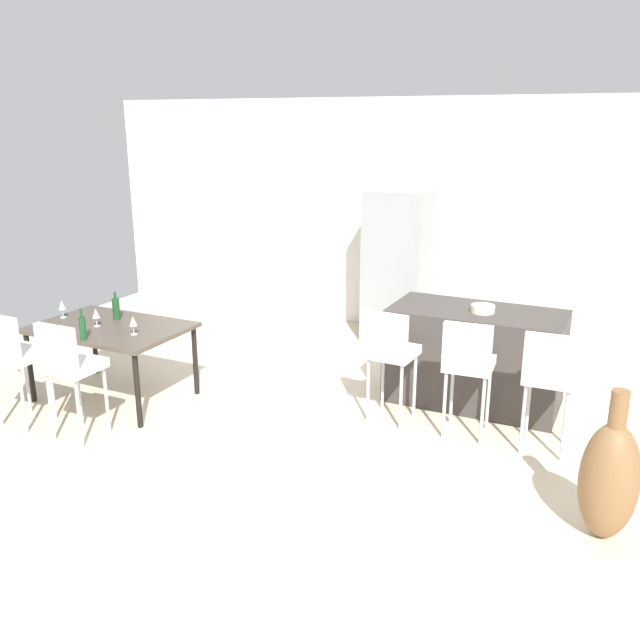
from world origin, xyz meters
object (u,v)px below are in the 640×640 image
(bar_chair_middle, at_px, (468,360))
(dining_table, at_px, (111,332))
(kitchen_island, at_px, (475,356))
(floor_vase, at_px, (609,479))
(refrigerator, at_px, (398,266))
(bar_chair_right, at_px, (550,373))
(wine_bottle_corner, at_px, (83,328))
(wine_bottle_far, at_px, (116,308))
(fruit_bowl, at_px, (483,309))
(bar_chair_left, at_px, (390,348))
(wine_glass_right, at_px, (133,322))
(wine_glass_left, at_px, (62,306))
(dining_chair_near, at_px, (14,351))
(dining_chair_far, at_px, (69,363))
(wine_glass_middle, at_px, (96,314))

(bar_chair_middle, relative_size, dining_table, 0.73)
(kitchen_island, bearing_deg, floor_vase, -54.22)
(bar_chair_middle, distance_m, refrigerator, 2.76)
(bar_chair_right, distance_m, dining_table, 4.01)
(bar_chair_right, relative_size, wine_bottle_corner, 3.64)
(wine_bottle_far, xyz_separation_m, fruit_bowl, (3.34, 1.20, 0.10))
(refrigerator, bearing_deg, wine_bottle_far, -124.76)
(dining_table, distance_m, fruit_bowl, 3.54)
(dining_table, xyz_separation_m, fruit_bowl, (3.24, 1.40, 0.28))
(bar_chair_left, bearing_deg, wine_glass_right, -160.68)
(refrigerator, bearing_deg, bar_chair_right, -47.74)
(bar_chair_left, bearing_deg, bar_chair_right, -0.00)
(bar_chair_left, bearing_deg, floor_vase, -28.71)
(wine_bottle_far, height_order, floor_vase, floor_vase)
(wine_bottle_corner, xyz_separation_m, wine_glass_left, (-0.70, 0.43, 0.01))
(dining_chair_near, bearing_deg, bar_chair_middle, 22.63)
(wine_bottle_far, bearing_deg, bar_chair_middle, 7.75)
(wine_glass_left, height_order, fruit_bowl, fruit_bowl)
(refrigerator, bearing_deg, dining_chair_near, -119.40)
(bar_chair_left, bearing_deg, fruit_bowl, 49.28)
(bar_chair_right, bearing_deg, refrigerator, 132.26)
(dining_chair_near, bearing_deg, dining_table, 69.04)
(dining_chair_far, bearing_deg, wine_glass_right, 84.91)
(bar_chair_left, distance_m, wine_glass_left, 3.29)
(wine_bottle_corner, distance_m, fruit_bowl, 3.65)
(dining_chair_near, distance_m, refrigerator, 4.42)
(bar_chair_middle, height_order, wine_glass_right, bar_chair_middle)
(bar_chair_left, bearing_deg, wine_glass_left, -168.47)
(bar_chair_right, distance_m, wine_glass_right, 3.66)
(wine_glass_left, relative_size, floor_vase, 0.17)
(refrigerator, height_order, fruit_bowl, refrigerator)
(dining_table, bearing_deg, wine_bottle_far, 115.73)
(dining_table, height_order, wine_glass_middle, wine_glass_middle)
(bar_chair_middle, xyz_separation_m, dining_chair_near, (-3.63, -1.51, 0.00))
(dining_chair_near, bearing_deg, wine_bottle_far, 77.81)
(wine_bottle_corner, bearing_deg, wine_glass_right, 44.97)
(bar_chair_left, distance_m, bar_chair_middle, 0.70)
(wine_bottle_far, relative_size, refrigerator, 0.15)
(wine_glass_right, bearing_deg, dining_table, 163.99)
(dining_chair_far, distance_m, wine_glass_left, 1.28)
(fruit_bowl, bearing_deg, floor_vase, -54.64)
(bar_chair_right, xyz_separation_m, dining_chair_far, (-3.63, -1.51, 0.00))
(bar_chair_left, distance_m, wine_bottle_corner, 2.75)
(wine_glass_left, xyz_separation_m, refrigerator, (2.46, 2.99, 0.06))
(bar_chair_middle, distance_m, wine_bottle_corner, 3.40)
(bar_chair_left, relative_size, refrigerator, 0.57)
(wine_bottle_far, bearing_deg, dining_chair_far, -68.12)
(dining_chair_far, distance_m, refrigerator, 4.14)
(wine_bottle_corner, xyz_separation_m, refrigerator, (1.76, 3.42, 0.07))
(bar_chair_right, relative_size, dining_chair_far, 1.00)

